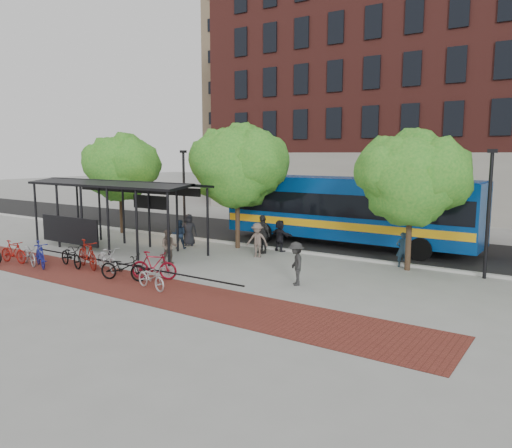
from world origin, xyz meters
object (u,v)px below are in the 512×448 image
Objects in this scene: bus_shelter at (114,192)px; bike_5 at (87,254)px; pedestrian_5 at (280,236)px; tree_b at (239,163)px; bike_6 at (107,259)px; bike_3 at (40,254)px; pedestrian_8 at (169,247)px; bike_2 at (30,254)px; pedestrian_4 at (263,234)px; lamp_post_right at (489,210)px; bike_10 at (151,278)px; bike_4 at (71,256)px; pedestrian_9 at (296,264)px; tree_a at (121,165)px; bus at (347,207)px; lamp_post_left at (184,192)px; bike_9 at (154,265)px; pedestrian_0 at (189,230)px; pedestrian_2 at (179,234)px; bike_8 at (123,267)px; pedestrian_3 at (257,240)px; pedestrian_7 at (402,250)px; tree_c at (414,175)px; bike_1 at (13,252)px.

bike_5 is (2.50, -3.68, -2.38)m from bus_shelter.
tree_b is at bearing 29.66° from pedestrian_5.
bike_6 is at bearing 82.07° from pedestrian_5.
tree_b is 8.86m from bike_5.
bike_3 is 1.22× the size of pedestrian_8.
bike_2 is (-5.41, -8.54, -3.98)m from tree_b.
pedestrian_4 is at bearing 25.64° from bus_shelter.
pedestrian_5 is (-9.70, 0.20, -1.94)m from lamp_post_right.
bike_10 is 1.04× the size of pedestrian_5.
bike_3 is 10.27m from pedestrian_4.
pedestrian_9 is at bearing -61.22° from bike_4.
tree_a reaches higher than bus_shelter.
bus is at bearing 77.70° from pedestrian_4.
tree_a is 3.85× the size of pedestrian_5.
lamp_post_left and lamp_post_right have the same top height.
bike_9 is 1.46m from bike_10.
bike_5 is 3.81m from bike_9.
pedestrian_0 is 0.92m from pedestrian_2.
bike_9 is (1.07, -7.26, -3.90)m from tree_b.
bike_9 is (2.68, 0.10, 0.03)m from bike_6.
bike_8 is (5.43, -4.22, -2.47)m from bus_shelter.
bike_6 is 1.22× the size of pedestrian_3.
pedestrian_0 is 1.10× the size of pedestrian_8.
tree_b is 4.58m from pedestrian_0.
bus_shelter is 6.86× the size of pedestrian_7.
pedestrian_5 is at bearing 2.30° from tree_a.
bike_10 is (-9.87, -8.60, -2.31)m from lamp_post_right.
tree_a is 3.71× the size of bike_10.
bike_8 is 7.74m from pedestrian_4.
pedestrian_2 is 0.92× the size of pedestrian_3.
pedestrian_4 is 4.89m from pedestrian_8.
pedestrian_8 is at bearing -12.02° from bus_shelter.
bus_shelter is at bearing -133.08° from pedestrian_4.
bike_6 is 3.78m from bike_10.
pedestrian_4 reaches higher than pedestrian_5.
bus is 12.32m from bike_10.
bus_shelter is at bearing -164.94° from tree_c.
pedestrian_3 is at bearing -54.72° from bike_1.
tree_b is 3.90× the size of pedestrian_9.
bike_5 is 1.24× the size of pedestrian_9.
pedestrian_5 reaches higher than bike_6.
bike_10 is at bearing -116.51° from bike_8.
tree_a is 10.31m from bike_3.
bike_3 is 15.88m from pedestrian_7.
bike_3 is 1.26× the size of pedestrian_2.
lamp_post_left is at bearing 47.12° from bike_10.
bike_8 is 8.74m from pedestrian_5.
bike_6 is at bearing -55.20° from bike_2.
bus reaches higher than pedestrian_8.
tree_b is at bearing -173.93° from pedestrian_4.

